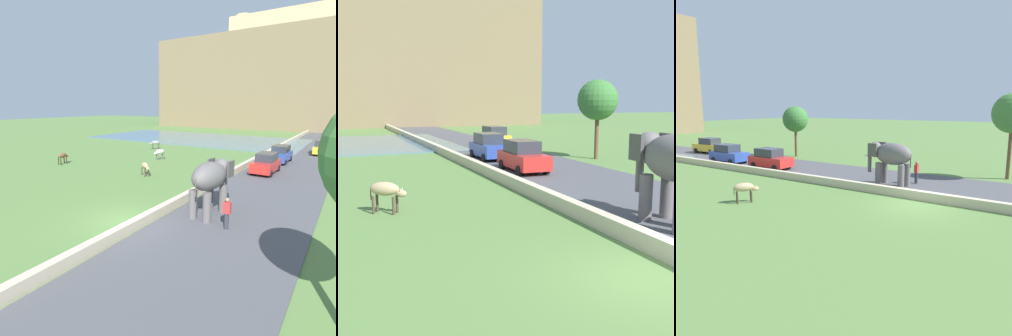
# 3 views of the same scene
# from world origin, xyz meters

# --- Properties ---
(ground_plane) EXTENTS (220.00, 220.00, 0.00)m
(ground_plane) POSITION_xyz_m (0.00, 0.00, 0.00)
(ground_plane) COLOR #567A3D
(road_surface) EXTENTS (7.00, 120.00, 0.06)m
(road_surface) POSITION_xyz_m (5.00, 20.00, 0.03)
(road_surface) COLOR #4C4C51
(road_surface) RESTS_ON ground
(barrier_wall) EXTENTS (0.40, 110.00, 0.53)m
(barrier_wall) POSITION_xyz_m (1.20, 18.00, 0.27)
(barrier_wall) COLOR beige
(barrier_wall) RESTS_ON ground
(elephant) EXTENTS (1.61, 3.52, 2.99)m
(elephant) POSITION_xyz_m (3.44, 3.30, 2.04)
(elephant) COLOR #605B5B
(elephant) RESTS_ON ground
(person_beside_elephant) EXTENTS (0.36, 0.22, 1.63)m
(person_beside_elephant) POSITION_xyz_m (4.91, 1.96, 0.87)
(person_beside_elephant) COLOR #33333D
(person_beside_elephant) RESTS_ON ground
(car_blue) EXTENTS (1.84, 4.02, 1.80)m
(car_blue) POSITION_xyz_m (3.43, 20.50, 0.90)
(car_blue) COLOR #2D4CA8
(car_blue) RESTS_ON ground
(car_red) EXTENTS (1.85, 4.03, 1.80)m
(car_red) POSITION_xyz_m (3.43, 14.83, 0.90)
(car_red) COLOR red
(car_red) RESTS_ON ground
(car_yellow) EXTENTS (1.89, 4.05, 1.80)m
(car_yellow) POSITION_xyz_m (6.58, 28.06, 0.90)
(car_yellow) COLOR gold
(car_yellow) RESTS_ON ground
(cow_tan) EXTENTS (1.35, 1.02, 1.15)m
(cow_tan) POSITION_xyz_m (-4.86, 8.28, 0.84)
(cow_tan) COLOR tan
(cow_tan) RESTS_ON ground
(tree_mid) EXTENTS (2.75, 2.75, 5.42)m
(tree_mid) POSITION_xyz_m (10.42, 18.07, 4.02)
(tree_mid) COLOR brown
(tree_mid) RESTS_ON ground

